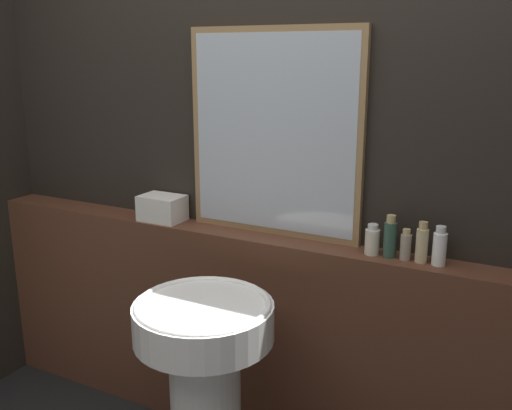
% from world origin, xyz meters
% --- Properties ---
extents(wall_back, '(8.00, 0.06, 2.50)m').
position_xyz_m(wall_back, '(0.00, 1.34, 1.25)').
color(wall_back, black).
rests_on(wall_back, ground_plane).
extents(vanity_counter, '(2.84, 0.16, 0.94)m').
position_xyz_m(vanity_counter, '(0.00, 1.23, 0.47)').
color(vanity_counter, '#512D1E').
rests_on(vanity_counter, ground_plane).
extents(pedestal_sink, '(0.49, 0.49, 0.84)m').
position_xyz_m(pedestal_sink, '(0.01, 0.76, 0.54)').
color(pedestal_sink, white).
rests_on(pedestal_sink, ground_plane).
extents(mirror, '(0.75, 0.03, 0.83)m').
position_xyz_m(mirror, '(0.02, 1.29, 1.35)').
color(mirror, '#937047').
rests_on(mirror, vanity_counter).
extents(towel_stack, '(0.19, 0.14, 0.11)m').
position_xyz_m(towel_stack, '(-0.50, 1.23, 0.99)').
color(towel_stack, silver).
rests_on(towel_stack, vanity_counter).
extents(shampoo_bottle, '(0.05, 0.05, 0.12)m').
position_xyz_m(shampoo_bottle, '(0.46, 1.23, 0.99)').
color(shampoo_bottle, beige).
rests_on(shampoo_bottle, vanity_counter).
extents(conditioner_bottle, '(0.05, 0.05, 0.16)m').
position_xyz_m(conditioner_bottle, '(0.53, 1.23, 1.01)').
color(conditioner_bottle, '#2D4C3D').
rests_on(conditioner_bottle, vanity_counter).
extents(lotion_bottle, '(0.04, 0.04, 0.12)m').
position_xyz_m(lotion_bottle, '(0.58, 1.23, 0.99)').
color(lotion_bottle, gray).
rests_on(lotion_bottle, vanity_counter).
extents(body_wash_bottle, '(0.04, 0.04, 0.15)m').
position_xyz_m(body_wash_bottle, '(0.64, 1.23, 1.01)').
color(body_wash_bottle, '#C6B284').
rests_on(body_wash_bottle, vanity_counter).
extents(hand_soap_bottle, '(0.05, 0.05, 0.14)m').
position_xyz_m(hand_soap_bottle, '(0.70, 1.23, 1.00)').
color(hand_soap_bottle, white).
rests_on(hand_soap_bottle, vanity_counter).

